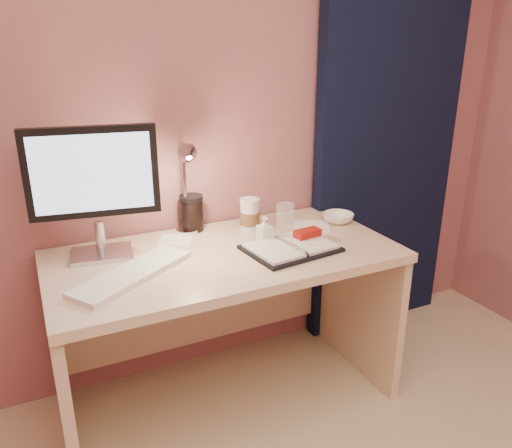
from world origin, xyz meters
name	(u,v)px	position (x,y,z in m)	size (l,w,h in m)	color
room	(374,125)	(0.95, 1.69, 1.14)	(3.50, 3.50, 3.50)	#C6B28E
desk	(220,294)	(0.00, 1.45, 0.50)	(1.40, 0.70, 0.73)	beige
monitor	(94,181)	(-0.46, 1.56, 1.04)	(0.49, 0.21, 0.52)	silver
keyboard	(133,273)	(-0.39, 1.32, 0.74)	(0.50, 0.15, 0.02)	silver
planner	(292,246)	(0.26, 1.29, 0.74)	(0.39, 0.31, 0.06)	black
paper_a	(268,252)	(0.16, 1.31, 0.73)	(0.15, 0.15, 0.00)	white
paper_b	(312,226)	(0.48, 1.48, 0.73)	(0.16, 0.16, 0.00)	white
paper_c	(175,240)	(-0.14, 1.60, 0.73)	(0.14, 0.14, 0.00)	white
coffee_cup	(250,215)	(0.20, 1.57, 0.80)	(0.09, 0.09, 0.15)	white
clear_cup	(285,219)	(0.32, 1.45, 0.80)	(0.08, 0.08, 0.14)	white
bowl	(338,218)	(0.62, 1.48, 0.75)	(0.14, 0.14, 0.04)	white
lotion_bottle	(264,230)	(0.19, 1.41, 0.79)	(0.05, 0.05, 0.11)	white
dark_jar	(192,215)	(-0.04, 1.68, 0.80)	(0.10, 0.10, 0.15)	black
desk_lamp	(197,179)	(-0.05, 1.56, 1.00)	(0.13, 0.27, 0.43)	silver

